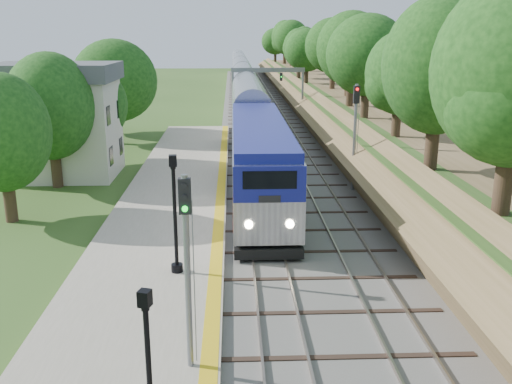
{
  "coord_description": "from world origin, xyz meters",
  "views": [
    {
      "loc": [
        -1.56,
        -10.79,
        10.01
      ],
      "look_at": [
        -0.5,
        14.95,
        2.8
      ],
      "focal_mm": 40.0,
      "sensor_mm": 36.0,
      "label": 1
    }
  ],
  "objects_px": {
    "signal_gantry": "(268,80)",
    "lamppost_mid": "(150,383)",
    "lamppost_far": "(175,221)",
    "signal_platform": "(187,252)",
    "train": "(243,85)",
    "signal_farside": "(355,126)",
    "station_building": "(57,119)"
  },
  "relations": [
    {
      "from": "signal_gantry",
      "to": "lamppost_mid",
      "type": "distance_m",
      "value": 54.66
    },
    {
      "from": "lamppost_far",
      "to": "signal_platform",
      "type": "bearing_deg",
      "value": -81.5
    },
    {
      "from": "train",
      "to": "lamppost_far",
      "type": "height_order",
      "value": "lamppost_far"
    },
    {
      "from": "train",
      "to": "lamppost_mid",
      "type": "relative_size",
      "value": 30.6
    },
    {
      "from": "signal_platform",
      "to": "signal_farside",
      "type": "distance_m",
      "value": 22.39
    },
    {
      "from": "lamppost_mid",
      "to": "signal_platform",
      "type": "xyz_separation_m",
      "value": [
        0.63,
        3.64,
        1.75
      ]
    },
    {
      "from": "lamppost_far",
      "to": "train",
      "type": "bearing_deg",
      "value": 86.49
    },
    {
      "from": "station_building",
      "to": "train",
      "type": "relative_size",
      "value": 0.07
    },
    {
      "from": "lamppost_far",
      "to": "signal_farside",
      "type": "relative_size",
      "value": 0.73
    },
    {
      "from": "train",
      "to": "lamppost_far",
      "type": "bearing_deg",
      "value": -93.51
    },
    {
      "from": "lamppost_mid",
      "to": "signal_farside",
      "type": "height_order",
      "value": "signal_farside"
    },
    {
      "from": "signal_gantry",
      "to": "signal_platform",
      "type": "relative_size",
      "value": 1.42
    },
    {
      "from": "lamppost_far",
      "to": "signal_platform",
      "type": "xyz_separation_m",
      "value": [
        1.05,
        -7.02,
        1.41
      ]
    },
    {
      "from": "signal_gantry",
      "to": "signal_farside",
      "type": "height_order",
      "value": "signal_farside"
    },
    {
      "from": "station_building",
      "to": "train",
      "type": "bearing_deg",
      "value": 73.02
    },
    {
      "from": "signal_farside",
      "to": "lamppost_mid",
      "type": "bearing_deg",
      "value": -112.0
    },
    {
      "from": "station_building",
      "to": "lamppost_mid",
      "type": "bearing_deg",
      "value": -70.34
    },
    {
      "from": "lamppost_far",
      "to": "signal_farside",
      "type": "bearing_deg",
      "value": 52.93
    },
    {
      "from": "station_building",
      "to": "lamppost_far",
      "type": "height_order",
      "value": "station_building"
    },
    {
      "from": "lamppost_far",
      "to": "lamppost_mid",
      "type": "bearing_deg",
      "value": -87.77
    },
    {
      "from": "train",
      "to": "lamppost_far",
      "type": "distance_m",
      "value": 64.58
    },
    {
      "from": "signal_platform",
      "to": "lamppost_mid",
      "type": "bearing_deg",
      "value": -99.88
    },
    {
      "from": "signal_gantry",
      "to": "lamppost_far",
      "type": "height_order",
      "value": "signal_gantry"
    },
    {
      "from": "signal_farside",
      "to": "signal_gantry",
      "type": "bearing_deg",
      "value": 97.04
    },
    {
      "from": "lamppost_mid",
      "to": "lamppost_far",
      "type": "xyz_separation_m",
      "value": [
        -0.41,
        10.66,
        0.35
      ]
    },
    {
      "from": "station_building",
      "to": "signal_gantry",
      "type": "distance_m",
      "value": 29.94
    },
    {
      "from": "signal_gantry",
      "to": "lamppost_far",
      "type": "distance_m",
      "value": 44.14
    },
    {
      "from": "station_building",
      "to": "signal_farside",
      "type": "bearing_deg",
      "value": -14.4
    },
    {
      "from": "signal_gantry",
      "to": "lamppost_far",
      "type": "relative_size",
      "value": 1.69
    },
    {
      "from": "signal_gantry",
      "to": "signal_farside",
      "type": "relative_size",
      "value": 1.23
    },
    {
      "from": "train",
      "to": "lamppost_far",
      "type": "relative_size",
      "value": 25.8
    },
    {
      "from": "signal_platform",
      "to": "train",
      "type": "bearing_deg",
      "value": 87.68
    }
  ]
}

